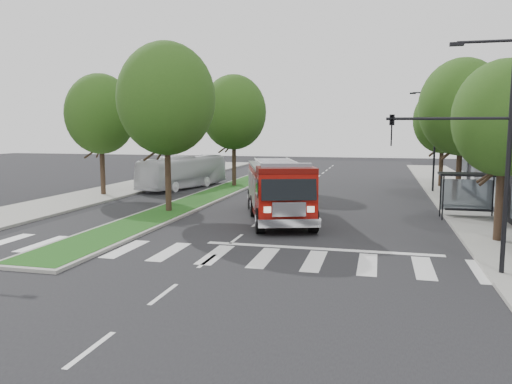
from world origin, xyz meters
TOP-DOWN VIEW (x-y plane):
  - ground at (0.00, 0.00)m, footprint 140.00×140.00m
  - sidewalk_right at (12.50, 10.00)m, footprint 5.00×80.00m
  - sidewalk_left at (-14.50, 10.00)m, footprint 5.00×80.00m
  - median at (-6.00, 18.00)m, footprint 3.00×50.00m
  - bus_shelter at (11.20, 8.15)m, footprint 3.20×1.60m
  - tree_right_near at (11.50, 2.00)m, footprint 4.40×4.40m
  - tree_right_mid at (11.50, 14.00)m, footprint 5.60×5.60m
  - tree_right_far at (11.50, 24.00)m, footprint 5.00×5.00m
  - tree_median_near at (-6.00, 6.00)m, footprint 5.80×5.80m
  - tree_median_far at (-6.00, 20.00)m, footprint 5.60×5.60m
  - tree_left_mid at (-14.00, 12.00)m, footprint 5.20×5.20m
  - streetlight_right_near at (9.61, -3.50)m, footprint 4.08×0.22m
  - streetlight_right_far at (10.35, 20.00)m, footprint 2.11×0.20m
  - fire_engine at (0.85, 5.54)m, footprint 5.74×10.21m
  - city_bus at (-10.00, 18.24)m, footprint 4.73×10.29m

SIDE VIEW (x-z plane):
  - ground at x=0.00m, z-range 0.00..0.00m
  - sidewalk_right at x=12.50m, z-range 0.00..0.15m
  - sidewalk_left at x=-14.50m, z-range 0.00..0.15m
  - median at x=-6.00m, z-range 0.00..0.16m
  - city_bus at x=-10.00m, z-range 0.00..2.79m
  - fire_engine at x=0.85m, z-range -0.07..3.33m
  - bus_shelter at x=11.20m, z-range 0.73..3.34m
  - streetlight_right_far at x=10.35m, z-range 0.48..8.48m
  - streetlight_right_near at x=9.61m, z-range 0.67..8.67m
  - tree_right_near at x=11.50m, z-range 1.48..9.53m
  - tree_right_far at x=11.50m, z-range 1.47..10.20m
  - tree_left_mid at x=-14.00m, z-range 1.58..10.74m
  - tree_right_mid at x=11.50m, z-range 1.63..11.35m
  - tree_median_far at x=-6.00m, z-range 1.63..11.35m
  - tree_median_near at x=-6.00m, z-range 1.73..11.89m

